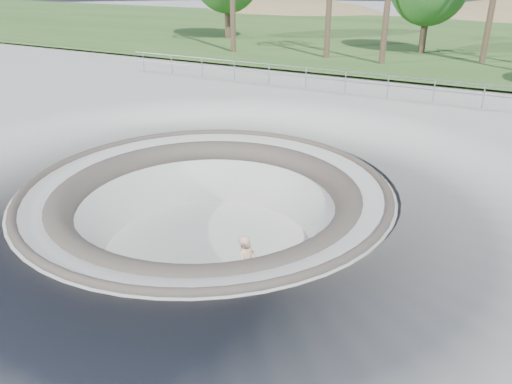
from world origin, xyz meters
TOP-DOWN VIEW (x-y plane):
  - ground at (0.00, 0.00)m, footprint 180.00×180.00m
  - skate_bowl at (0.00, 0.00)m, footprint 14.00×14.00m
  - grass_strip at (0.00, 34.00)m, footprint 180.00×36.00m
  - distant_hills at (3.78, 57.17)m, footprint 103.20×45.00m
  - safety_railing at (0.00, 12.00)m, footprint 25.00×0.06m
  - skateboard at (2.23, -1.75)m, footprint 0.75×0.36m
  - skater at (2.23, -1.75)m, footprint 0.43×0.63m

SIDE VIEW (x-z plane):
  - distant_hills at x=3.78m, z-range -21.32..7.28m
  - skateboard at x=2.23m, z-range -1.88..-1.80m
  - skate_bowl at x=0.00m, z-range -3.88..0.22m
  - skater at x=2.23m, z-range -1.83..-0.16m
  - ground at x=0.00m, z-range 0.00..0.00m
  - grass_strip at x=0.00m, z-range 0.16..0.28m
  - safety_railing at x=0.00m, z-range 0.18..1.20m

